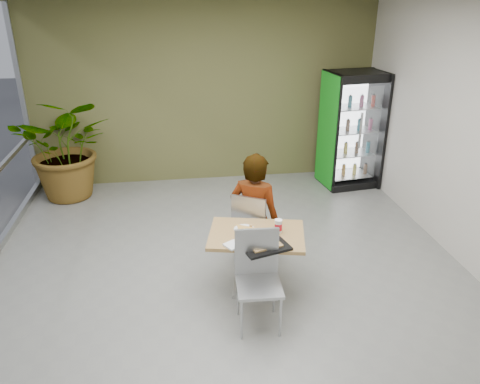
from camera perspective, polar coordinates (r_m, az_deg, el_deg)
name	(u,v)px	position (r m, az deg, el deg)	size (l,w,h in m)	color
ground	(230,286)	(5.68, -1.20, -11.44)	(7.00, 7.00, 0.00)	gray
room_envelope	(229,160)	(4.93, -1.36, 3.93)	(6.00, 7.00, 3.20)	beige
dining_table	(256,250)	(5.34, 2.00, -7.06)	(1.19, 0.95, 0.75)	#AB8A49
chair_far	(251,224)	(5.82, 1.35, -3.89)	(0.59, 0.59, 0.98)	#A7AAAC
chair_near	(258,271)	(4.86, 2.18, -9.56)	(0.48, 0.48, 1.03)	#A7AAAC
seated_woman	(254,221)	(5.85, 1.77, -3.54)	(0.66, 0.42, 1.78)	black
pizza_plate	(244,229)	(5.30, 0.55, -4.48)	(0.34, 0.30, 0.03)	white
soda_cup	(278,226)	(5.24, 4.70, -4.17)	(0.09, 0.09, 0.15)	white
napkin_stack	(233,245)	(4.99, -0.87, -6.49)	(0.16, 0.16, 0.02)	white
cafeteria_tray	(265,246)	(4.97, 3.03, -6.62)	(0.49, 0.35, 0.03)	black
beverage_fridge	(352,130)	(8.38, 13.46, 7.33)	(1.00, 0.81, 2.00)	black
potted_plant	(68,147)	(8.18, -20.22, 5.13)	(1.56, 1.34, 1.73)	#366227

